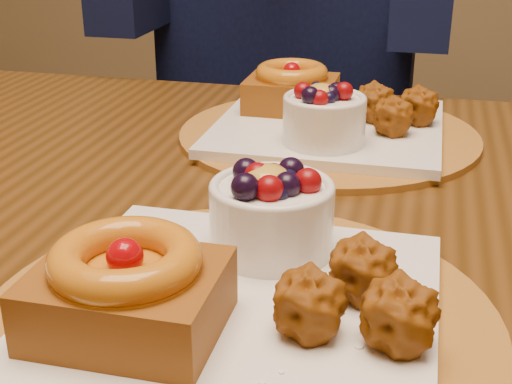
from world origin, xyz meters
TOP-DOWN VIEW (x-y plane):
  - dining_table at (0.07, 0.02)m, footprint 1.60×0.90m
  - place_setting_near at (0.07, -0.19)m, footprint 0.38×0.38m
  - place_setting_far at (0.07, 0.24)m, footprint 0.38×0.38m
  - chair_far at (-0.09, 0.82)m, footprint 0.53×0.53m

SIDE VIEW (x-z plane):
  - chair_far at x=-0.09m, z-range 0.05..0.92m
  - dining_table at x=0.07m, z-range 0.30..1.06m
  - place_setting_far at x=0.07m, z-range 0.74..0.83m
  - place_setting_near at x=0.07m, z-range 0.74..0.83m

